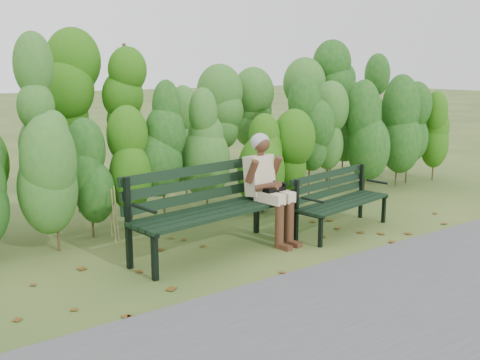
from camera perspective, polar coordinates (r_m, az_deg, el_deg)
ground at (r=6.83m, az=1.73°, el=-6.66°), size 80.00×80.00×0.00m
footpath at (r=5.38m, az=16.54°, el=-12.32°), size 60.00×2.50×0.01m
hedge_band at (r=8.09m, az=-6.32°, el=5.29°), size 11.04×1.67×2.42m
leaf_litter at (r=6.67m, az=0.19°, el=-7.08°), size 5.79×2.29×0.01m
bench_left at (r=6.47m, az=-3.49°, el=-2.31°), size 2.06×0.89×1.00m
bench_right at (r=7.45m, az=9.91°, el=-1.64°), size 1.61×0.77×0.77m
seated_woman at (r=6.82m, az=2.79°, el=-0.03°), size 0.52×0.76×1.33m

